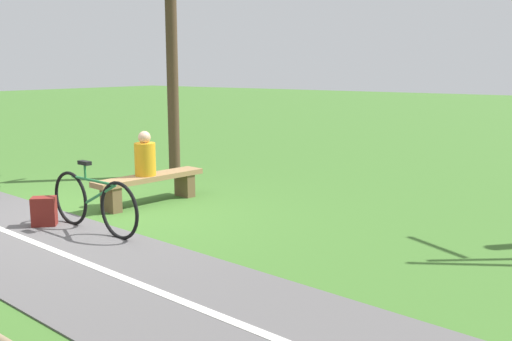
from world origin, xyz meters
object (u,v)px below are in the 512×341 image
Objects in this scene: bench at (150,183)px; bicycle at (94,203)px; person_seated at (145,157)px; tree_far_left at (171,65)px; backpack at (44,212)px.

bench is 1.63m from bicycle.
tree_far_left is at bearing -139.17° from person_seated.
person_seated is at bearing -0.00° from bench.
bench is 0.43m from person_seated.
tree_far_left is (-1.97, -1.32, 1.37)m from person_seated.
backpack is (0.22, -0.75, -0.19)m from bicycle.
bench is 2.93m from tree_far_left.
person_seated is 0.15× the size of tree_far_left.
backpack is 4.28m from tree_far_left.
bicycle reaches higher than bench.
tree_far_left is (-3.65, -1.16, 1.92)m from backpack.
person_seated is 0.39× the size of bicycle.
bicycle is at bearing 27.55° from bench.
tree_far_left reaches higher than bench.
bench is at bearing 35.02° from tree_far_left.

